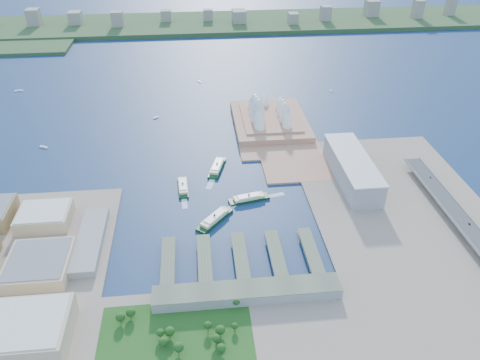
{
  "coord_description": "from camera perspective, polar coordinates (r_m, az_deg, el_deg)",
  "views": [
    {
      "loc": [
        -28.83,
        -483.69,
        378.2
      ],
      "look_at": [
        28.73,
        71.2,
        18.0
      ],
      "focal_mm": 35.0,
      "sensor_mm": 36.0,
      "label": 1
    }
  ],
  "objects": [
    {
      "name": "car_c",
      "position": [
        729.4,
        22.19,
        0.33
      ],
      "size": [
        1.67,
        4.11,
        1.19
      ],
      "primitive_type": "imported",
      "rotation": [
        0.0,
        0.0,
        3.14
      ],
      "color": "slate",
      "rests_on": "expressway"
    },
    {
      "name": "car_b",
      "position": [
        652.41,
        26.19,
        -4.85
      ],
      "size": [
        1.26,
        3.61,
        1.19
      ],
      "primitive_type": "imported",
      "color": "slate",
      "rests_on": "expressway"
    },
    {
      "name": "boat_c",
      "position": [
        1024.05,
        11.04,
        10.64
      ],
      "size": [
        5.19,
        11.04,
        2.39
      ],
      "primitive_type": null,
      "rotation": [
        0.0,
        0.0,
        3.35
      ],
      "color": "white",
      "rests_on": "ground"
    },
    {
      "name": "ferry_d",
      "position": [
        651.14,
        1.09,
        -2.08
      ],
      "size": [
        59.05,
        26.39,
        10.83
      ],
      "primitive_type": null,
      "rotation": [
        0.0,
        0.0,
        1.78
      ],
      "color": "#0C3316",
      "rests_on": "ground"
    },
    {
      "name": "expressway",
      "position": [
        651.16,
        25.93,
        -5.57
      ],
      "size": [
        26.0,
        340.0,
        11.85
      ],
      "primitive_type": null,
      "color": "gray",
      "rests_on": "east_land"
    },
    {
      "name": "ground",
      "position": [
        614.68,
        -1.99,
        -5.15
      ],
      "size": [
        3000.0,
        3000.0,
        0.0
      ],
      "primitive_type": "plane",
      "color": "#10284C",
      "rests_on": "ground"
    },
    {
      "name": "ferry_a",
      "position": [
        680.5,
        -6.98,
        -0.67
      ],
      "size": [
        16.62,
        54.75,
        10.23
      ],
      "primitive_type": null,
      "rotation": [
        0.0,
        0.0,
        0.05
      ],
      "color": "#0C3316",
      "rests_on": "ground"
    },
    {
      "name": "peninsula",
      "position": [
        844.73,
        4.02,
        6.28
      ],
      "size": [
        135.0,
        220.0,
        3.0
      ],
      "primitive_type": "cube",
      "color": "#AC7A5E",
      "rests_on": "ground"
    },
    {
      "name": "opera_house",
      "position": [
        849.11,
        3.71,
        8.72
      ],
      "size": [
        134.0,
        180.0,
        58.0
      ],
      "primitive_type": null,
      "color": "white",
      "rests_on": "peninsula"
    },
    {
      "name": "far_skyline",
      "position": [
        1483.17,
        -4.94,
        19.54
      ],
      "size": [
        1900.0,
        140.0,
        55.0
      ],
      "primitive_type": null,
      "color": "gray",
      "rests_on": "far_shore"
    },
    {
      "name": "boat_e",
      "position": [
        1058.6,
        -4.98,
        11.88
      ],
      "size": [
        8.7,
        12.03,
        2.86
      ],
      "primitive_type": null,
      "rotation": [
        0.0,
        0.0,
        0.48
      ],
      "color": "white",
      "rests_on": "ground"
    },
    {
      "name": "south_land",
      "position": [
        466.52,
        0.06,
        -21.0
      ],
      "size": [
        720.0,
        180.0,
        3.0
      ],
      "primitive_type": "cube",
      "color": "gray",
      "rests_on": "ground"
    },
    {
      "name": "park",
      "position": [
        471.24,
        -7.9,
        -18.79
      ],
      "size": [
        150.0,
        110.0,
        16.0
      ],
      "primitive_type": null,
      "color": "#194714",
      "rests_on": "south_land"
    },
    {
      "name": "ferry_c",
      "position": [
        613.43,
        -3.12,
        -4.59
      ],
      "size": [
        51.85,
        56.62,
        11.59
      ],
      "primitive_type": null,
      "rotation": [
        0.0,
        0.0,
        2.43
      ],
      "color": "#0C3316",
      "rests_on": "ground"
    },
    {
      "name": "far_shore",
      "position": [
        1510.55,
        -4.9,
        18.47
      ],
      "size": [
        2200.0,
        260.0,
        12.0
      ],
      "primitive_type": "cube",
      "color": "#2D4926",
      "rests_on": "ground"
    },
    {
      "name": "boat_a",
      "position": [
        848.71,
        -22.82,
        3.76
      ],
      "size": [
        15.35,
        10.67,
        2.96
      ],
      "primitive_type": null,
      "rotation": [
        0.0,
        0.0,
        1.08
      ],
      "color": "white",
      "rests_on": "ground"
    },
    {
      "name": "toaster_building",
      "position": [
        704.13,
        13.51,
        1.31
      ],
      "size": [
        45.0,
        155.0,
        35.0
      ],
      "primitive_type": "cube",
      "color": "gray",
      "rests_on": "east_land"
    },
    {
      "name": "west_buildings",
      "position": [
        592.36,
        -26.68,
        -9.04
      ],
      "size": [
        200.0,
        280.0,
        27.0
      ],
      "primitive_type": null,
      "color": "olive",
      "rests_on": "west_land"
    },
    {
      "name": "east_land",
      "position": [
        634.25,
        20.67,
        -6.1
      ],
      "size": [
        240.0,
        500.0,
        3.0
      ],
      "primitive_type": "cube",
      "color": "gray",
      "rests_on": "ground"
    },
    {
      "name": "boat_d",
      "position": [
        1110.13,
        -25.38,
        9.84
      ],
      "size": [
        17.78,
        5.65,
        2.95
      ],
      "primitive_type": null,
      "rotation": [
        0.0,
        0.0,
        1.68
      ],
      "color": "white",
      "rests_on": "ground"
    },
    {
      "name": "terminal_building",
      "position": [
        509.72,
        0.88,
        -13.57
      ],
      "size": [
        200.0,
        28.0,
        12.0
      ],
      "primitive_type": "cube",
      "color": "gray",
      "rests_on": "south_land"
    },
    {
      "name": "ferry_wharves",
      "position": [
        555.34,
        0.05,
        -9.42
      ],
      "size": [
        184.0,
        90.0,
        9.3
      ],
      "primitive_type": null,
      "color": "#4F5944",
      "rests_on": "ground"
    },
    {
      "name": "ferry_b",
      "position": [
        721.84,
        -2.81,
        1.75
      ],
      "size": [
        32.81,
        63.41,
        11.63
      ],
      "primitive_type": null,
      "rotation": [
        0.0,
        0.0,
        -0.29
      ],
      "color": "#0C3316",
      "rests_on": "ground"
    },
    {
      "name": "boat_b",
      "position": [
        898.44,
        -10.21,
        7.52
      ],
      "size": [
        10.78,
        9.8,
        2.92
      ],
      "primitive_type": null,
      "rotation": [
        0.0,
        0.0,
        2.26
      ],
      "color": "white",
      "rests_on": "ground"
    }
  ]
}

